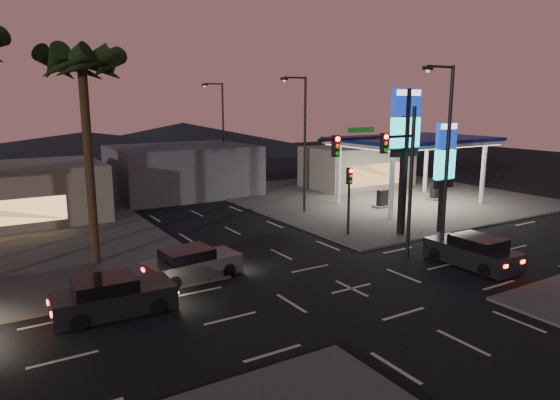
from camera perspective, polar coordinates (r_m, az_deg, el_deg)
ground at (r=22.88m, az=8.16°, el=-9.99°), size 140.00×140.00×0.00m
corner_lot_ne at (r=44.69m, az=10.90°, el=0.43°), size 24.00×24.00×0.12m
gas_station at (r=41.21m, az=14.92°, el=6.41°), size 12.20×8.20×5.47m
convenience_store at (r=49.41m, az=8.79°, el=3.78°), size 10.00×6.00×4.00m
pylon_sign_tall at (r=31.24m, az=14.13°, el=7.48°), size 2.20×0.35×9.00m
pylon_sign_short at (r=32.56m, az=18.33°, el=4.32°), size 1.60×0.35×7.00m
traffic_signal_mast at (r=25.52m, az=12.15°, el=4.20°), size 6.10×0.39×8.00m
pedestal_signal at (r=30.70m, az=7.92°, el=1.12°), size 0.32×0.39×4.30m
streetlight_near at (r=27.01m, az=18.34°, el=5.29°), size 2.14×0.25×10.00m
streetlight_mid at (r=36.72m, az=2.60°, el=7.24°), size 2.14×0.25×10.00m
streetlight_far at (r=48.92m, az=-6.73°, el=8.14°), size 2.14×0.25×10.00m
palm_a at (r=26.28m, az=-21.64°, el=13.05°), size 4.41×4.41×10.86m
building_far_mid at (r=45.56m, az=-11.05°, el=3.35°), size 12.00×9.00×4.40m
hill_right at (r=81.76m, az=-10.97°, el=6.92°), size 50.00×50.00×5.00m
hill_center at (r=77.80m, az=-21.39°, el=5.79°), size 60.00×60.00×4.00m
car_lane_a_front at (r=20.88m, az=-18.65°, el=-10.48°), size 4.78×2.12×1.54m
car_lane_b_front at (r=24.04m, az=-10.05°, el=-7.25°), size 4.68×2.29×1.48m
suv_station at (r=27.22m, az=21.21°, el=-5.56°), size 2.11×4.77×1.58m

